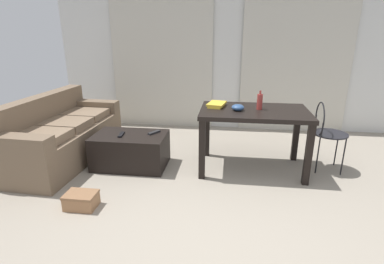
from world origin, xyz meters
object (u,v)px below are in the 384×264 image
object	(u,v)px
bottle_near	(260,102)
book_stack	(217,104)
couch	(61,136)
tv_remote_secondary	(154,132)
shoebox	(81,200)
craft_table	(254,119)
coffee_table	(131,150)
tv_remote_primary	(121,135)
wire_chair	(325,128)
bowl	(238,107)

from	to	relation	value
bottle_near	book_stack	world-z (taller)	bottle_near
couch	tv_remote_secondary	xyz separation A→B (m)	(1.28, -0.01, 0.10)
tv_remote_secondary	shoebox	xyz separation A→B (m)	(-0.47, -1.08, -0.35)
couch	bottle_near	xyz separation A→B (m)	(2.56, 0.05, 0.53)
craft_table	coffee_table	bearing A→B (deg)	-175.60
coffee_table	book_stack	bearing A→B (deg)	12.19
bottle_near	book_stack	bearing A→B (deg)	170.80
bottle_near	couch	bearing A→B (deg)	-178.95
tv_remote_primary	couch	bearing A→B (deg)	164.62
craft_table	book_stack	world-z (taller)	book_stack
wire_chair	shoebox	world-z (taller)	wire_chair
couch	tv_remote_secondary	distance (m)	1.29
wire_chair	bowl	distance (m)	1.10
couch	craft_table	xyz separation A→B (m)	(2.51, 0.02, 0.32)
bottle_near	bowl	world-z (taller)	bottle_near
wire_chair	book_stack	world-z (taller)	wire_chair
craft_table	shoebox	size ratio (longest dim) A/B	4.22
tv_remote_primary	tv_remote_secondary	world-z (taller)	tv_remote_secondary
craft_table	bowl	xyz separation A→B (m)	(-0.20, -0.06, 0.14)
book_stack	shoebox	world-z (taller)	book_stack
wire_chair	bottle_near	world-z (taller)	bottle_near
book_stack	tv_remote_secondary	world-z (taller)	book_stack
craft_table	book_stack	distance (m)	0.48
coffee_table	bowl	size ratio (longest dim) A/B	6.11
book_stack	tv_remote_primary	bearing A→B (deg)	-167.10
couch	bowl	size ratio (longest dim) A/B	12.91
couch	coffee_table	xyz separation A→B (m)	(0.99, -0.10, -0.12)
book_stack	coffee_table	bearing A→B (deg)	-167.81
coffee_table	couch	bearing A→B (deg)	174.24
tv_remote_secondary	couch	bearing A→B (deg)	-148.29
bottle_near	shoebox	xyz separation A→B (m)	(-1.75, -1.14, -0.78)
bottle_near	tv_remote_primary	xyz separation A→B (m)	(-1.67, -0.18, -0.42)
coffee_table	bowl	world-z (taller)	bowl
couch	book_stack	distance (m)	2.11
coffee_table	book_stack	xyz separation A→B (m)	(1.06, 0.23, 0.57)
coffee_table	tv_remote_primary	size ratio (longest dim) A/B	4.77
bowl	shoebox	world-z (taller)	bowl
tv_remote_primary	tv_remote_secondary	size ratio (longest dim) A/B	1.05
wire_chair	shoebox	bearing A→B (deg)	-154.53
wire_chair	tv_remote_secondary	bearing A→B (deg)	-176.42
coffee_table	craft_table	size ratio (longest dim) A/B	0.71
craft_table	wire_chair	xyz separation A→B (m)	(0.86, 0.10, -0.12)
coffee_table	craft_table	bearing A→B (deg)	4.40
bowl	tv_remote_secondary	bearing A→B (deg)	178.41
coffee_table	shoebox	distance (m)	1.02
bottle_near	tv_remote_secondary	distance (m)	1.35
craft_table	shoebox	bearing A→B (deg)	-146.64
book_stack	shoebox	xyz separation A→B (m)	(-1.24, -1.23, -0.71)
couch	craft_table	bearing A→B (deg)	0.38
bowl	book_stack	bearing A→B (deg)	146.38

